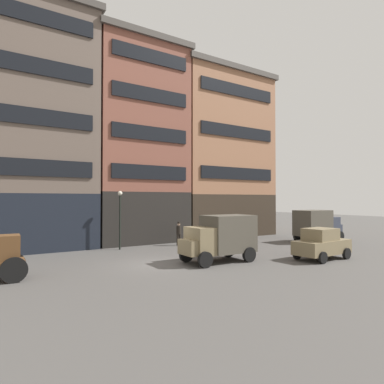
% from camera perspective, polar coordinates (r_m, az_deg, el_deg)
% --- Properties ---
extents(ground_plane, '(120.00, 120.00, 0.00)m').
position_cam_1_polar(ground_plane, '(18.60, -5.77, -12.23)').
color(ground_plane, '#4C4947').
extents(building_center_left, '(8.28, 7.43, 17.60)m').
position_cam_1_polar(building_center_left, '(27.51, -25.47, 9.99)').
color(building_center_left, black).
rests_on(building_center_left, ground_plane).
extents(building_center_right, '(8.04, 7.43, 16.73)m').
position_cam_1_polar(building_center_right, '(29.45, -10.06, 8.30)').
color(building_center_right, black).
rests_on(building_center_right, ground_plane).
extents(building_far_right, '(10.42, 7.43, 16.04)m').
position_cam_1_polar(building_far_right, '(33.80, 4.04, 6.46)').
color(building_far_right, '#33281E').
rests_on(building_far_right, ground_plane).
extents(delivery_truck_near, '(4.39, 2.21, 2.62)m').
position_cam_1_polar(delivery_truck_near, '(29.75, 20.76, -5.23)').
color(delivery_truck_near, '#333847').
rests_on(delivery_truck_near, ground_plane).
extents(delivery_truck_far, '(4.37, 2.17, 2.62)m').
position_cam_1_polar(delivery_truck_far, '(19.02, 4.85, -7.65)').
color(delivery_truck_far, '#7A6B4C').
rests_on(delivery_truck_far, ground_plane).
extents(sedan_dark, '(3.76, 1.99, 1.83)m').
position_cam_1_polar(sedan_dark, '(21.22, 21.39, -8.29)').
color(sedan_dark, '#7A6B4C').
rests_on(sedan_dark, ground_plane).
extents(pedestrian_officer, '(0.51, 0.51, 1.79)m').
position_cam_1_polar(pedestrian_officer, '(25.61, -2.29, -6.97)').
color(pedestrian_officer, black).
rests_on(pedestrian_officer, ground_plane).
extents(streetlamp_curbside, '(0.32, 0.32, 4.12)m').
position_cam_1_polar(streetlamp_curbside, '(23.92, -12.29, -3.30)').
color(streetlamp_curbside, black).
rests_on(streetlamp_curbside, ground_plane).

